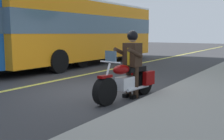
{
  "coord_description": "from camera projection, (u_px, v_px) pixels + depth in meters",
  "views": [
    {
      "loc": [
        6.3,
        4.8,
        1.67
      ],
      "look_at": [
        0.58,
        1.14,
        0.75
      ],
      "focal_mm": 43.77,
      "sensor_mm": 36.0,
      "label": 1
    }
  ],
  "objects": [
    {
      "name": "ground_plane",
      "position": [
        90.0,
        90.0,
        8.05
      ],
      "size": [
        80.0,
        80.0,
        0.0
      ],
      "primitive_type": "plane",
      "color": "#333335"
    },
    {
      "name": "motorcycle_main",
      "position": [
        127.0,
        81.0,
        6.94
      ],
      "size": [
        2.22,
        0.79,
        1.26
      ],
      "color": "black",
      "rests_on": "ground_plane"
    },
    {
      "name": "bus_near",
      "position": [
        8.0,
        28.0,
        11.11
      ],
      "size": [
        11.05,
        2.7,
        3.3
      ],
      "color": "blue",
      "rests_on": "ground_plane"
    },
    {
      "name": "bus_far",
      "position": [
        83.0,
        29.0,
        14.56
      ],
      "size": [
        11.05,
        2.7,
        3.3
      ],
      "color": "orange",
      "rests_on": "ground_plane"
    },
    {
      "name": "rider_main",
      "position": [
        132.0,
        58.0,
        7.0
      ],
      "size": [
        0.68,
        0.61,
        1.74
      ],
      "color": "black",
      "rests_on": "ground_plane"
    },
    {
      "name": "lane_center_stripe",
      "position": [
        42.0,
        83.0,
        9.11
      ],
      "size": [
        60.0,
        0.16,
        0.01
      ],
      "primitive_type": "cube",
      "color": "#E5DB4C",
      "rests_on": "ground_plane"
    }
  ]
}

